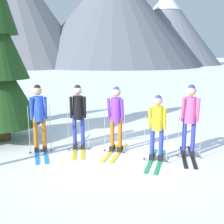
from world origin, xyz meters
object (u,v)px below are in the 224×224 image
skier_in_black (78,113)px  skier_in_purple (116,116)px  skier_in_blue (39,115)px  skier_in_yellow (157,126)px  skier_in_pink (190,116)px

skier_in_black → skier_in_purple: (0.99, -0.38, -0.04)m
skier_in_blue → skier_in_yellow: 3.12m
skier_in_blue → skier_in_black: bearing=3.4°
skier_in_pink → skier_in_black: bearing=160.1°
skier_in_blue → skier_in_pink: (3.83, -0.95, 0.05)m
skier_in_pink → skier_in_blue: bearing=166.1°
skier_in_black → skier_in_purple: bearing=-21.3°
skier_in_purple → skier_in_pink: skier_in_pink is taller
skier_in_blue → skier_in_pink: bearing=-13.9°
skier_in_blue → skier_in_yellow: bearing=-20.6°
skier_in_black → skier_in_pink: (2.78, -1.01, 0.04)m
skier_in_purple → skier_in_pink: 1.90m
skier_in_pink → skier_in_purple: bearing=160.9°
skier_in_blue → skier_in_purple: size_ratio=1.03×
skier_in_black → skier_in_pink: size_ratio=0.97×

